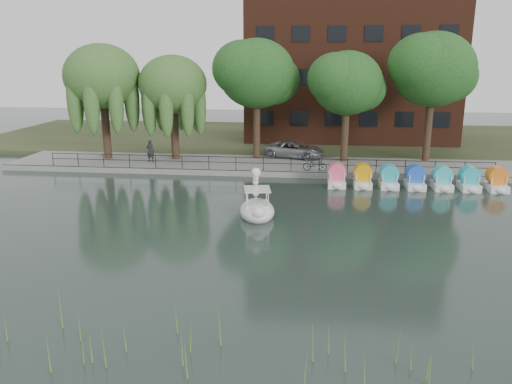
% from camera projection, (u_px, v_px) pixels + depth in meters
% --- Properties ---
extents(ground_plane, '(120.00, 120.00, 0.00)m').
position_uv_depth(ground_plane, '(236.00, 240.00, 23.48)').
color(ground_plane, '#354642').
extents(promenade, '(40.00, 6.00, 0.40)m').
position_uv_depth(promenade, '(267.00, 165.00, 38.77)').
color(promenade, gray).
rests_on(promenade, ground_plane).
extents(kerb, '(40.00, 0.25, 0.40)m').
position_uv_depth(kerb, '(263.00, 174.00, 35.94)').
color(kerb, gray).
rests_on(kerb, ground_plane).
extents(land_strip, '(60.00, 22.00, 0.36)m').
position_uv_depth(land_strip, '(279.00, 138.00, 52.21)').
color(land_strip, '#47512D').
rests_on(land_strip, ground_plane).
extents(railing, '(32.00, 0.05, 1.00)m').
position_uv_depth(railing, '(263.00, 161.00, 35.89)').
color(railing, black).
rests_on(railing, promenade).
extents(apartment_building, '(20.00, 10.07, 18.00)m').
position_uv_depth(apartment_building, '(351.00, 46.00, 49.03)').
color(apartment_building, '#4C1E16').
rests_on(apartment_building, land_strip).
extents(willow_left, '(5.88, 5.88, 9.01)m').
position_uv_depth(willow_left, '(102.00, 77.00, 38.90)').
color(willow_left, '#473323').
rests_on(willow_left, promenade).
extents(willow_mid, '(5.32, 5.32, 8.15)m').
position_uv_depth(willow_mid, '(173.00, 85.00, 38.95)').
color(willow_mid, '#473323').
rests_on(willow_mid, promenade).
extents(broadleaf_center, '(6.00, 6.00, 9.25)m').
position_uv_depth(broadleaf_center, '(257.00, 74.00, 39.01)').
color(broadleaf_center, '#473323').
rests_on(broadleaf_center, promenade).
extents(broadleaf_right, '(5.40, 5.40, 8.32)m').
position_uv_depth(broadleaf_right, '(347.00, 84.00, 37.96)').
color(broadleaf_right, '#473323').
rests_on(broadleaf_right, promenade).
extents(broadleaf_far, '(6.30, 6.30, 9.71)m').
position_uv_depth(broadleaf_far, '(433.00, 70.00, 37.96)').
color(broadleaf_far, '#473323').
rests_on(broadleaf_far, promenade).
extents(minivan, '(3.85, 5.99, 1.54)m').
position_uv_depth(minivan, '(295.00, 148.00, 40.57)').
color(minivan, gray).
rests_on(minivan, promenade).
extents(bicycle, '(0.75, 1.77, 1.00)m').
position_uv_depth(bicycle, '(315.00, 164.00, 35.87)').
color(bicycle, gray).
rests_on(bicycle, promenade).
extents(pedestrian, '(0.74, 0.52, 1.98)m').
position_uv_depth(pedestrian, '(150.00, 149.00, 38.93)').
color(pedestrian, black).
rests_on(pedestrian, promenade).
extents(swan_boat, '(2.33, 3.21, 2.49)m').
position_uv_depth(swan_boat, '(257.00, 207.00, 26.88)').
color(swan_boat, white).
rests_on(swan_boat, ground_plane).
extents(pedal_boat_row, '(11.35, 1.70, 1.40)m').
position_uv_depth(pedal_boat_row, '(415.00, 179.00, 32.68)').
color(pedal_boat_row, white).
rests_on(pedal_boat_row, ground_plane).
extents(reed_bank, '(24.00, 2.40, 1.20)m').
position_uv_depth(reed_bank, '(256.00, 342.00, 13.99)').
color(reed_bank, '#669938').
rests_on(reed_bank, ground_plane).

